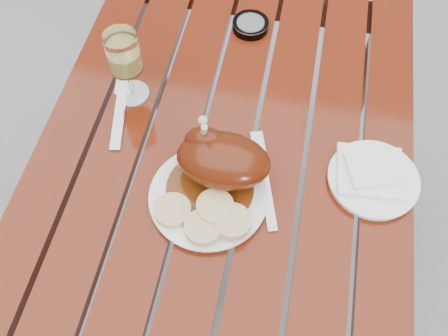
# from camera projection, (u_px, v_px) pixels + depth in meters

# --- Properties ---
(ground) EXTENTS (60.00, 60.00, 0.00)m
(ground) POSITION_uv_depth(u_px,v_px,m) (225.00, 266.00, 1.72)
(ground) COLOR slate
(ground) RESTS_ON ground
(table) EXTENTS (0.80, 1.20, 0.75)m
(table) POSITION_uv_depth(u_px,v_px,m) (225.00, 218.00, 1.40)
(table) COLOR maroon
(table) RESTS_ON ground
(dinner_plate) EXTENTS (0.27, 0.27, 0.02)m
(dinner_plate) POSITION_uv_depth(u_px,v_px,m) (208.00, 197.00, 1.00)
(dinner_plate) COLOR white
(dinner_plate) RESTS_ON table
(roast_duck) EXTENTS (0.20, 0.19, 0.13)m
(roast_duck) POSITION_uv_depth(u_px,v_px,m) (220.00, 159.00, 0.98)
(roast_duck) COLOR #562409
(roast_duck) RESTS_ON dinner_plate
(bread_dumplings) EXTENTS (0.19, 0.12, 0.03)m
(bread_dumplings) POSITION_uv_depth(u_px,v_px,m) (206.00, 216.00, 0.95)
(bread_dumplings) COLOR #E3C28A
(bread_dumplings) RESTS_ON dinner_plate
(wine_glass) EXTENTS (0.09, 0.09, 0.18)m
(wine_glass) POSITION_uv_depth(u_px,v_px,m) (126.00, 67.00, 1.07)
(wine_glass) COLOR #CBC25C
(wine_glass) RESTS_ON table
(side_plate) EXTENTS (0.22, 0.22, 0.02)m
(side_plate) POSITION_uv_depth(u_px,v_px,m) (373.00, 180.00, 1.02)
(side_plate) COLOR white
(side_plate) RESTS_ON table
(napkin) EXTENTS (0.14, 0.13, 0.01)m
(napkin) POSITION_uv_depth(u_px,v_px,m) (370.00, 171.00, 1.02)
(napkin) COLOR white
(napkin) RESTS_ON side_plate
(ashtray) EXTENTS (0.11, 0.11, 0.02)m
(ashtray) POSITION_uv_depth(u_px,v_px,m) (250.00, 25.00, 1.25)
(ashtray) COLOR #B2B7BC
(ashtray) RESTS_ON table
(fork) EXTENTS (0.06, 0.19, 0.01)m
(fork) POSITION_uv_depth(u_px,v_px,m) (120.00, 115.00, 1.11)
(fork) COLOR gray
(fork) RESTS_ON table
(knife) EXTENTS (0.08, 0.20, 0.01)m
(knife) POSITION_uv_depth(u_px,v_px,m) (265.00, 186.00, 1.02)
(knife) COLOR gray
(knife) RESTS_ON table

